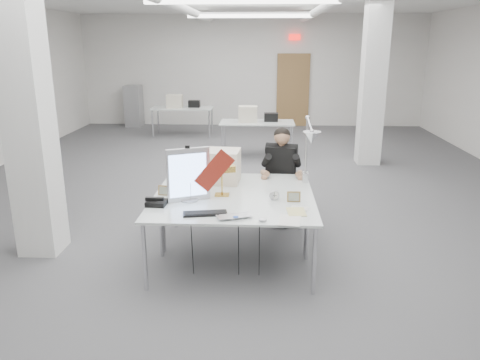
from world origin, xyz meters
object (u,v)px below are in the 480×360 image
(seated_person, at_px, (281,161))
(desk_phone, at_px, (157,203))
(bankers_lamp, at_px, (222,183))
(office_chair, at_px, (281,188))
(monitor, at_px, (188,175))
(beige_monitor, at_px, (222,166))
(laptop, at_px, (236,218))
(desk_main, at_px, (231,209))
(architect_lamp, at_px, (308,152))

(seated_person, distance_m, desk_phone, 1.99)
(bankers_lamp, height_order, desk_phone, bankers_lamp)
(office_chair, bearing_deg, monitor, -116.90)
(desk_phone, bearing_deg, beige_monitor, 59.85)
(laptop, relative_size, beige_monitor, 0.82)
(laptop, distance_m, beige_monitor, 1.31)
(bankers_lamp, bearing_deg, seated_person, 38.48)
(office_chair, xyz_separation_m, laptop, (-0.51, -1.87, 0.26))
(desk_phone, bearing_deg, bankers_lamp, 33.23)
(desk_phone, distance_m, beige_monitor, 1.10)
(office_chair, relative_size, desk_phone, 4.90)
(laptop, height_order, bankers_lamp, bankers_lamp)
(office_chair, bearing_deg, laptop, -93.48)
(desk_main, xyz_separation_m, seated_person, (0.57, 1.50, 0.16))
(desk_main, height_order, monitor, monitor)
(bankers_lamp, bearing_deg, monitor, -169.58)
(bankers_lamp, bearing_deg, desk_main, -90.95)
(desk_main, relative_size, desk_phone, 8.76)
(laptop, distance_m, bankers_lamp, 0.78)
(laptop, height_order, beige_monitor, beige_monitor)
(seated_person, relative_size, laptop, 2.66)
(architect_lamp, bearing_deg, monitor, -165.03)
(laptop, bearing_deg, bankers_lamp, 84.61)
(laptop, bearing_deg, monitor, 114.03)
(beige_monitor, bearing_deg, architect_lamp, -7.35)
(desk_phone, bearing_deg, architect_lamp, 27.33)
(architect_lamp, bearing_deg, laptop, -132.40)
(desk_main, distance_m, architect_lamp, 1.22)
(bankers_lamp, relative_size, beige_monitor, 0.71)
(laptop, height_order, desk_phone, desk_phone)
(monitor, distance_m, bankers_lamp, 0.42)
(seated_person, relative_size, desk_phone, 4.47)
(desk_main, relative_size, laptop, 5.22)
(seated_person, distance_m, monitor, 1.65)
(office_chair, relative_size, seated_person, 1.10)
(desk_main, distance_m, office_chair, 1.67)
(seated_person, xyz_separation_m, desk_phone, (-1.37, -1.44, -0.12))
(office_chair, xyz_separation_m, desk_phone, (-1.37, -1.49, 0.28))
(office_chair, bearing_deg, bankers_lamp, -110.35)
(desk_main, xyz_separation_m, desk_phone, (-0.80, 0.06, 0.04))
(desk_phone, xyz_separation_m, beige_monitor, (0.62, 0.89, 0.17))
(desk_phone, relative_size, beige_monitor, 0.49)
(beige_monitor, relative_size, architect_lamp, 0.48)
(monitor, distance_m, beige_monitor, 0.79)
(laptop, relative_size, bankers_lamp, 1.15)
(office_chair, distance_m, desk_phone, 2.04)
(desk_main, distance_m, laptop, 0.33)
(monitor, relative_size, beige_monitor, 1.38)
(monitor, xyz_separation_m, architect_lamp, (1.33, 0.51, 0.15))
(monitor, height_order, laptop, monitor)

